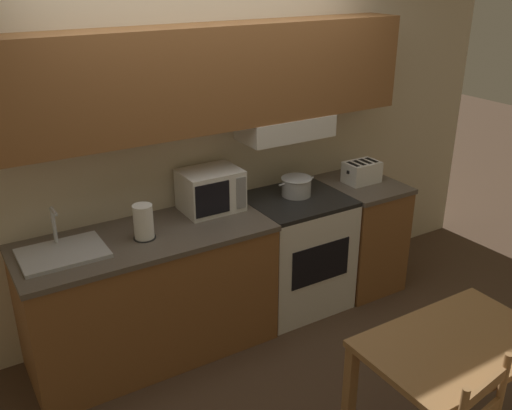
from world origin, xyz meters
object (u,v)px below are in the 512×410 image
(microwave, at_px, (211,190))
(toaster, at_px, (362,172))
(paper_towel_roll, at_px, (143,222))
(cooking_pot, at_px, (296,186))
(dining_table, at_px, (454,361))
(stove_range, at_px, (295,251))
(sink_basin, at_px, (63,252))

(microwave, relative_size, toaster, 1.44)
(paper_towel_roll, bearing_deg, toaster, 1.61)
(cooking_pot, distance_m, dining_table, 1.77)
(stove_range, height_order, paper_towel_roll, paper_towel_roll)
(microwave, xyz_separation_m, toaster, (1.27, -0.14, -0.06))
(cooking_pot, distance_m, toaster, 0.60)
(microwave, distance_m, toaster, 1.28)
(sink_basin, distance_m, paper_towel_roll, 0.51)
(sink_basin, bearing_deg, microwave, 7.89)
(stove_range, bearing_deg, toaster, 0.58)
(stove_range, bearing_deg, cooking_pot, 56.17)
(toaster, bearing_deg, cooking_pot, 176.09)
(microwave, relative_size, paper_towel_roll, 1.81)
(cooking_pot, height_order, toaster, toaster)
(cooking_pot, xyz_separation_m, microwave, (-0.67, 0.10, 0.07))
(cooking_pot, distance_m, paper_towel_roll, 1.24)
(sink_basin, bearing_deg, dining_table, -47.36)
(microwave, bearing_deg, stove_range, -12.67)
(paper_towel_roll, xyz_separation_m, dining_table, (1.04, -1.63, -0.40))
(sink_basin, xyz_separation_m, dining_table, (1.54, -1.67, -0.30))
(microwave, xyz_separation_m, sink_basin, (-1.07, -0.15, -0.13))
(microwave, height_order, paper_towel_roll, microwave)
(dining_table, bearing_deg, microwave, 104.34)
(sink_basin, height_order, dining_table, sink_basin)
(cooking_pot, xyz_separation_m, sink_basin, (-1.74, -0.05, -0.06))
(toaster, distance_m, dining_table, 1.90)
(stove_range, bearing_deg, microwave, 167.33)
(stove_range, bearing_deg, sink_basin, -179.81)
(cooking_pot, bearing_deg, toaster, -3.91)
(stove_range, height_order, cooking_pot, cooking_pot)
(sink_basin, bearing_deg, toaster, 0.29)
(stove_range, distance_m, paper_towel_roll, 1.33)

